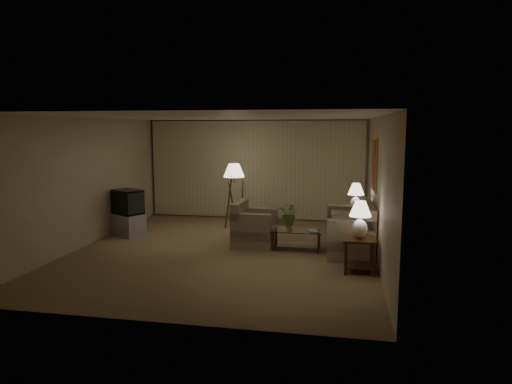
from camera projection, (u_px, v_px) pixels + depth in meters
ground at (224, 251)px, 9.30m from camera, size 7.00×7.00×0.00m
room_shell at (241, 160)px, 10.52m from camera, size 6.04×7.02×2.72m
sofa at (349, 232)px, 9.25m from camera, size 1.84×1.01×0.79m
armchair at (254, 228)px, 9.67m from camera, size 0.93×0.88×0.74m
side_table_near at (359, 249)px, 7.90m from camera, size 0.55×0.55×0.60m
side_table_far at (355, 220)px, 10.43m from camera, size 0.45×0.38×0.60m
table_lamp_near at (360, 216)px, 7.82m from camera, size 0.38×0.38×0.65m
table_lamp_far at (356, 195)px, 10.35m from camera, size 0.37×0.37×0.64m
coffee_table at (297, 236)px, 9.36m from camera, size 1.05×0.57×0.41m
tv_cabinet at (129, 224)px, 10.65m from camera, size 1.17×1.14×0.50m
crt_tv at (128, 202)px, 10.58m from camera, size 1.08×1.06×0.57m
floor_lamp at (234, 194)px, 11.36m from camera, size 0.52×0.52×1.61m
ottoman at (267, 217)px, 11.92m from camera, size 0.61×0.61×0.37m
vase at (290, 226)px, 9.36m from camera, size 0.17×0.17×0.14m
flowers at (290, 212)px, 9.31m from camera, size 0.52×0.49×0.46m
book at (309, 231)px, 9.19m from camera, size 0.25×0.29×0.02m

